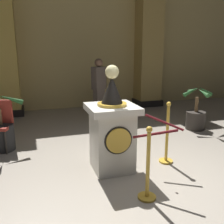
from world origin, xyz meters
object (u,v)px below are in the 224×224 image
object	(u,v)px
bystander_guest	(99,87)
stanchion_near	(148,174)
pedestal_clock	(112,131)
stanchion_far	(167,141)
potted_palm_right	(196,116)
potted_palm_left	(1,132)
cafe_chair_red	(1,121)

from	to	relation	value
bystander_guest	stanchion_near	bearing A→B (deg)	-96.32
stanchion_near	pedestal_clock	bearing A→B (deg)	100.51
pedestal_clock	stanchion_far	xyz separation A→B (m)	(0.96, -0.04, -0.28)
stanchion_near	bystander_guest	distance (m)	4.14
stanchion_far	bystander_guest	distance (m)	3.23
potted_palm_right	potted_palm_left	bearing A→B (deg)	179.98
pedestal_clock	bystander_guest	bearing A→B (deg)	78.71
potted_palm_left	potted_palm_right	distance (m)	4.34
pedestal_clock	stanchion_far	size ratio (longest dim) A/B	1.57
potted_palm_left	potted_palm_right	xyz separation A→B (m)	(4.34, -0.00, -0.04)
cafe_chair_red	stanchion_far	bearing A→B (deg)	-28.28
pedestal_clock	potted_palm_left	world-z (taller)	pedestal_clock
stanchion_near	cafe_chair_red	size ratio (longest dim) A/B	1.02
potted_palm_left	cafe_chair_red	world-z (taller)	potted_palm_left
bystander_guest	cafe_chair_red	xyz separation A→B (m)	(-2.38, -1.71, -0.30)
bystander_guest	potted_palm_right	bearing A→B (deg)	-41.64
potted_palm_right	stanchion_near	bearing A→B (deg)	-135.55
stanchion_near	bystander_guest	bearing A→B (deg)	83.68
stanchion_near	stanchion_far	bearing A→B (deg)	49.02
potted_palm_right	bystander_guest	world-z (taller)	bystander_guest
bystander_guest	pedestal_clock	bearing A→B (deg)	-101.29
stanchion_near	cafe_chair_red	bearing A→B (deg)	129.18
potted_palm_left	cafe_chair_red	distance (m)	0.22
potted_palm_right	cafe_chair_red	bearing A→B (deg)	179.78
potted_palm_left	bystander_guest	bearing A→B (deg)	35.85
potted_palm_left	cafe_chair_red	size ratio (longest dim) A/B	1.19
stanchion_far	stanchion_near	bearing A→B (deg)	-130.98
stanchion_far	bystander_guest	xyz separation A→B (m)	(-0.34, 3.18, 0.50)
stanchion_near	cafe_chair_red	distance (m)	3.07
pedestal_clock	potted_palm_right	xyz separation A→B (m)	(2.57, 1.41, -0.33)
stanchion_far	potted_palm_left	world-z (taller)	potted_palm_left
stanchion_near	potted_palm_right	distance (m)	3.36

